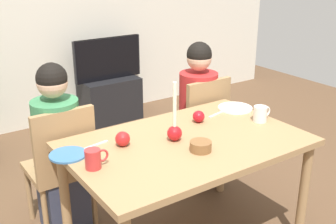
{
  "coord_description": "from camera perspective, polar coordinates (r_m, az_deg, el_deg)",
  "views": [
    {
      "loc": [
        -1.37,
        -1.81,
        1.79
      ],
      "look_at": [
        0.0,
        0.2,
        0.87
      ],
      "focal_mm": 44.9,
      "sensor_mm": 36.0,
      "label": 1
    }
  ],
  "objects": [
    {
      "name": "person_left_child",
      "position": [
        2.86,
        -14.56,
        -5.33
      ],
      "size": [
        0.3,
        0.3,
        1.17
      ],
      "color": "#33384C",
      "rests_on": "ground"
    },
    {
      "name": "bowl_walnuts",
      "position": [
        2.37,
        4.45,
        -4.65
      ],
      "size": [
        0.12,
        0.12,
        0.06
      ],
      "primitive_type": "cylinder",
      "color": "brown",
      "rests_on": "dining_table"
    },
    {
      "name": "chair_right",
      "position": [
        3.37,
        4.36,
        -1.69
      ],
      "size": [
        0.4,
        0.4,
        0.9
      ],
      "color": "#99754C",
      "rests_on": "ground"
    },
    {
      "name": "apple_near_candle",
      "position": [
        2.76,
        4.18,
        -0.62
      ],
      "size": [
        0.08,
        0.08,
        0.08
      ],
      "primitive_type": "sphere",
      "color": "#B0121B",
      "rests_on": "dining_table"
    },
    {
      "name": "back_wall",
      "position": [
        4.65,
        -17.44,
        13.72
      ],
      "size": [
        6.4,
        0.1,
        2.6
      ],
      "primitive_type": "cube",
      "color": "beige",
      "rests_on": "ground"
    },
    {
      "name": "person_right_child",
      "position": [
        3.37,
        4.04,
        -0.61
      ],
      "size": [
        0.3,
        0.3,
        1.17
      ],
      "color": "#33384C",
      "rests_on": "ground"
    },
    {
      "name": "mug_left",
      "position": [
        2.21,
        -10.09,
        -6.25
      ],
      "size": [
        0.13,
        0.08,
        0.1
      ],
      "color": "#B72D2D",
      "rests_on": "dining_table"
    },
    {
      "name": "mug_right",
      "position": [
        2.83,
        12.46,
        -0.24
      ],
      "size": [
        0.14,
        0.09,
        0.1
      ],
      "color": "silver",
      "rests_on": "dining_table"
    },
    {
      "name": "tv_stand",
      "position": [
        4.83,
        -7.89,
        1.76
      ],
      "size": [
        0.64,
        0.4,
        0.48
      ],
      "primitive_type": "cube",
      "color": "black",
      "rests_on": "ground"
    },
    {
      "name": "chair_left",
      "position": [
        2.85,
        -14.22,
        -6.62
      ],
      "size": [
        0.4,
        0.4,
        0.9
      ],
      "color": "#99754C",
      "rests_on": "ground"
    },
    {
      "name": "apple_by_left_plate",
      "position": [
        2.43,
        -6.18,
        -3.65
      ],
      "size": [
        0.09,
        0.09,
        0.09
      ],
      "primitive_type": "sphere",
      "color": "red",
      "rests_on": "dining_table"
    },
    {
      "name": "tv",
      "position": [
        4.7,
        -8.17,
        7.19
      ],
      "size": [
        0.79,
        0.05,
        0.46
      ],
      "color": "black",
      "rests_on": "tv_stand"
    },
    {
      "name": "dining_table",
      "position": [
        2.54,
        2.56,
        -5.62
      ],
      "size": [
        1.4,
        0.9,
        0.75
      ],
      "color": "#99754C",
      "rests_on": "ground"
    },
    {
      "name": "plate_left",
      "position": [
        2.38,
        -13.41,
        -5.66
      ],
      "size": [
        0.21,
        0.21,
        0.01
      ],
      "primitive_type": "cylinder",
      "color": "teal",
      "rests_on": "dining_table"
    },
    {
      "name": "plate_right",
      "position": [
        3.04,
        9.09,
        0.54
      ],
      "size": [
        0.24,
        0.24,
        0.01
      ],
      "primitive_type": "cylinder",
      "color": "white",
      "rests_on": "dining_table"
    },
    {
      "name": "fork_left",
      "position": [
        2.47,
        -9.91,
        -4.48
      ],
      "size": [
        0.18,
        0.04,
        0.01
      ],
      "primitive_type": "cube",
      "rotation": [
        0.0,
        0.0,
        0.17
      ],
      "color": "silver",
      "rests_on": "dining_table"
    },
    {
      "name": "fork_right",
      "position": [
        2.92,
        6.71,
        -0.24
      ],
      "size": [
        0.18,
        0.06,
        0.01
      ],
      "primitive_type": "cube",
      "rotation": [
        0.0,
        0.0,
        0.23
      ],
      "color": "silver",
      "rests_on": "dining_table"
    },
    {
      "name": "candle_centerpiece",
      "position": [
        2.48,
        0.9,
        -2.32
      ],
      "size": [
        0.09,
        0.09,
        0.36
      ],
      "color": "red",
      "rests_on": "dining_table"
    }
  ]
}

